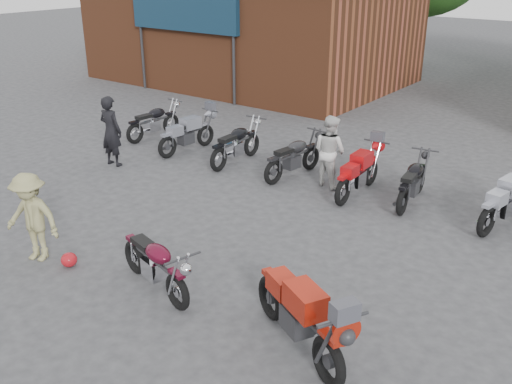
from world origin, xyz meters
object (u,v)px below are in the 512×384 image
Objects in this scene: sportbike at (300,311)px; row_bike_3 at (294,155)px; row_bike_0 at (154,120)px; row_bike_4 at (359,170)px; person_dark at (111,131)px; vintage_motorcycle at (155,261)px; row_bike_5 at (413,179)px; row_bike_1 at (188,132)px; person_tan at (32,217)px; row_bike_2 at (237,142)px; person_light at (330,151)px; row_bike_6 at (507,198)px; helmet at (69,260)px.

row_bike_3 is (-3.66, 5.45, -0.07)m from sportbike.
row_bike_0 is 0.96× the size of row_bike_4.
sportbike is at bearing -162.45° from row_bike_4.
person_dark is (-7.79, 3.40, 0.27)m from sportbike.
row_bike_5 is (1.85, 5.74, -0.00)m from vintage_motorcycle.
row_bike_1 is 1.02× the size of row_bike_5.
row_bike_5 is (2.91, 0.18, -0.01)m from row_bike_3.
row_bike_2 is at bearing 75.65° from person_tan.
row_bike_2 is (-0.31, 6.02, -0.23)m from person_tan.
row_bike_6 is (3.84, 0.24, -0.25)m from person_light.
row_bike_4 is (2.47, 5.84, 0.44)m from helmet.
person_light is 0.85× the size of row_bike_2.
row_bike_5 is at bearing 59.31° from helmet.
person_light is at bearing 81.70° from row_bike_4.
person_tan is 0.86× the size of row_bike_0.
row_bike_0 is at bearing 124.82° from helmet.
row_bike_0 is at bearing -73.38° from person_dark.
row_bike_3 is (3.34, 0.13, -0.01)m from row_bike_1.
sportbike reaches higher than row_bike_6.
sportbike is 1.10× the size of row_bike_2.
sportbike is at bearing 128.72° from person_light.
row_bike_1 is at bearing -98.16° from row_bike_0.
helmet is 0.15× the size of row_bike_5.
row_bike_3 is 0.95× the size of row_bike_6.
helmet is 7.11m from row_bike_5.
helmet is 0.17× the size of person_light.
vintage_motorcycle is 8.34m from row_bike_0.
sportbike is 1.12× the size of row_bike_1.
sportbike is 1.21× the size of person_dark.
person_dark is 2.10m from row_bike_1.
person_light is at bearing -82.39° from row_bike_3.
person_tan reaches higher than row_bike_0.
person_tan is (-5.05, -0.63, 0.18)m from sportbike.
row_bike_2 is (3.27, -0.26, 0.02)m from row_bike_0.
row_bike_3 is 2.91m from row_bike_5.
row_bike_3 is 1.01× the size of row_bike_5.
person_dark is at bearing -156.33° from row_bike_0.
row_bike_4 reaches higher than helmet.
row_bike_6 is (4.80, 0.25, 0.03)m from row_bike_3.
person_light is (5.09, 2.06, -0.06)m from person_dark.
person_dark is at bearing -175.91° from sportbike.
row_bike_4 is at bearing -85.52° from row_bike_3.
row_bike_4 is at bearing 45.01° from person_tan.
person_dark is at bearing 161.71° from row_bike_1.
row_bike_1 reaches higher than vintage_motorcycle.
vintage_motorcycle is at bearing -136.86° from row_bike_1.
row_bike_1 is 0.98× the size of row_bike_2.
helmet is at bearing 148.16° from row_bike_6.
row_bike_0 is (-3.58, 6.28, -0.26)m from person_tan.
sportbike is 1.13× the size of row_bike_3.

